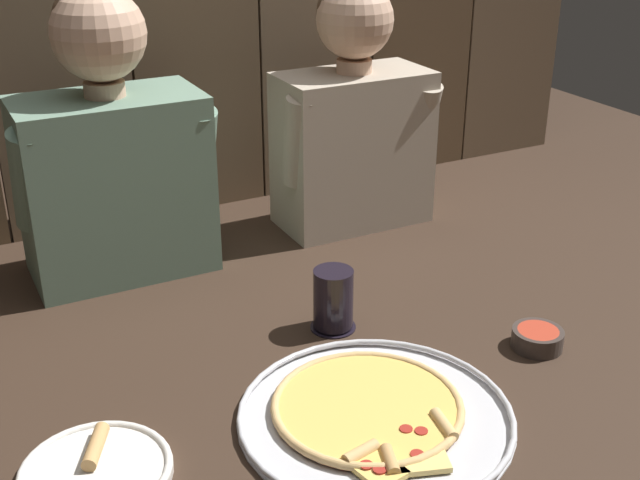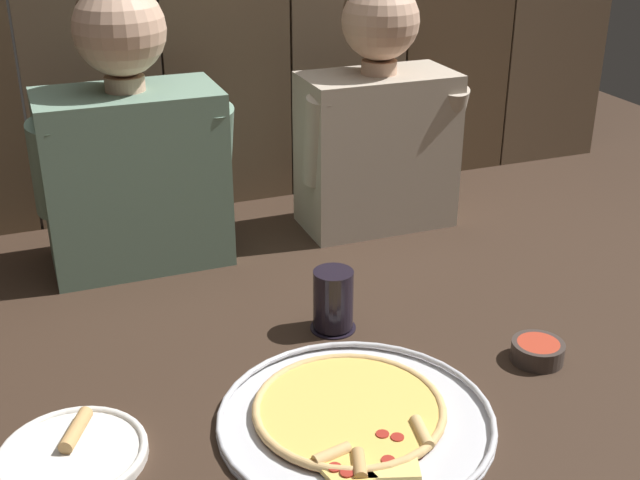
# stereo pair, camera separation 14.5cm
# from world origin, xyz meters

# --- Properties ---
(ground_plane) EXTENTS (3.20, 3.20, 0.00)m
(ground_plane) POSITION_xyz_m (0.00, 0.00, 0.00)
(ground_plane) COLOR #332319
(pizza_tray) EXTENTS (0.43, 0.43, 0.03)m
(pizza_tray) POSITION_xyz_m (-0.07, -0.18, 0.01)
(pizza_tray) COLOR silver
(pizza_tray) RESTS_ON ground
(dinner_plate) EXTENTS (0.22, 0.22, 0.03)m
(dinner_plate) POSITION_xyz_m (-0.49, -0.12, 0.01)
(dinner_plate) COLOR white
(dinner_plate) RESTS_ON ground
(drinking_glass) EXTENTS (0.09, 0.09, 0.12)m
(drinking_glass) POSITION_xyz_m (0.00, 0.09, 0.06)
(drinking_glass) COLOR black
(drinking_glass) RESTS_ON ground
(dipping_bowl) EXTENTS (0.09, 0.09, 0.04)m
(dipping_bowl) POSITION_xyz_m (0.29, -0.14, 0.02)
(dipping_bowl) COLOR #3D332D
(dipping_bowl) RESTS_ON ground
(diner_left) EXTENTS (0.40, 0.21, 0.59)m
(diner_left) POSITION_xyz_m (-0.28, 0.51, 0.27)
(diner_left) COLOR slate
(diner_left) RESTS_ON ground
(diner_right) EXTENTS (0.38, 0.20, 0.57)m
(diner_right) POSITION_xyz_m (0.28, 0.51, 0.26)
(diner_right) COLOR #B2A38E
(diner_right) RESTS_ON ground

